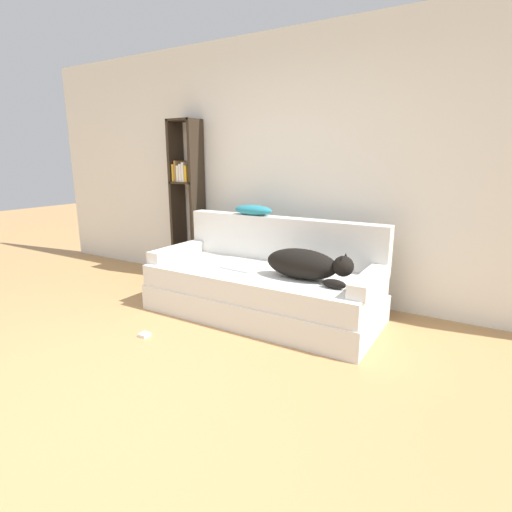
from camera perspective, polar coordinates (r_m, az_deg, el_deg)
ground_plane at (r=2.82m, az=-23.33°, el=-18.31°), size 20.00×20.00×0.00m
wall_back at (r=4.38m, az=3.38°, el=12.44°), size 7.03×0.06×2.70m
couch at (r=3.77m, az=0.75°, el=-5.27°), size 2.16×0.95×0.45m
couch_backrest at (r=3.99m, az=3.68°, el=2.43°), size 2.12×0.15×0.44m
couch_arm_left at (r=4.26m, az=-11.05°, el=0.68°), size 0.15×0.76×0.11m
couch_arm_right at (r=3.31m, az=15.99°, el=-3.39°), size 0.15×0.76×0.11m
dog at (r=3.40m, az=7.18°, el=-1.19°), size 0.77×0.29×0.26m
laptop at (r=3.73m, az=-2.21°, el=-1.68°), size 0.35×0.24×0.02m
throw_pillow at (r=4.10m, az=-0.40°, el=6.59°), size 0.43×0.18×0.10m
bookshelf at (r=4.89m, az=-9.87°, el=8.90°), size 0.35×0.26×1.89m
power_adapter at (r=3.52m, az=-15.65°, el=-10.80°), size 0.08×0.08×0.03m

